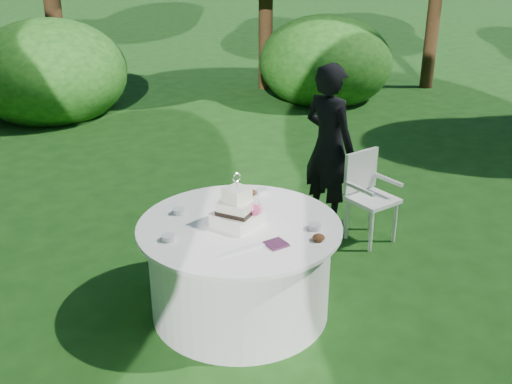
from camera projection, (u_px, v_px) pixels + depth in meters
ground at (240, 309)px, 4.84m from camera, size 80.00×80.00×0.00m
napkins at (276, 244)px, 4.22m from camera, size 0.14×0.14×0.02m
feather_plume at (247, 249)px, 4.17m from camera, size 0.48×0.07×0.01m
guest at (329, 146)px, 6.00m from camera, size 0.48×0.66×1.67m
table at (240, 268)px, 4.68m from camera, size 1.56×1.56×0.77m
cake at (238, 211)px, 4.48m from camera, size 0.39×0.39×0.42m
chair at (368, 190)px, 5.79m from camera, size 0.43×0.42×0.88m
votives at (232, 216)px, 4.62m from camera, size 1.13×0.90×0.04m
petal_cups at (282, 213)px, 4.65m from camera, size 0.12×1.04×0.05m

